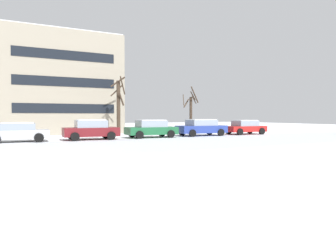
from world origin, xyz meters
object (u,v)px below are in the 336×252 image
(parked_car_green, at_px, (151,129))
(parked_car_blue, at_px, (201,127))
(parked_car_red, at_px, (245,127))
(parked_car_maroon, at_px, (91,130))
(parked_car_silver, at_px, (18,132))

(parked_car_green, distance_m, parked_car_blue, 5.05)
(parked_car_green, height_order, parked_car_red, parked_car_green)
(parked_car_green, xyz_separation_m, parked_car_red, (10.10, -0.01, -0.04))
(parked_car_blue, bearing_deg, parked_car_maroon, -179.27)
(parked_car_maroon, height_order, parked_car_red, parked_car_maroon)
(parked_car_silver, relative_size, parked_car_blue, 0.89)
(parked_car_green, relative_size, parked_car_red, 1.04)
(parked_car_red, bearing_deg, parked_car_silver, 179.52)
(parked_car_maroon, bearing_deg, parked_car_silver, 177.78)
(parked_car_maroon, height_order, parked_car_green, parked_car_maroon)
(parked_car_maroon, xyz_separation_m, parked_car_red, (15.15, 0.03, -0.06))
(parked_car_silver, bearing_deg, parked_car_blue, -0.25)
(parked_car_silver, xyz_separation_m, parked_car_green, (10.10, -0.16, 0.05))
(parked_car_silver, distance_m, parked_car_blue, 15.15)
(parked_car_silver, distance_m, parked_car_green, 10.10)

